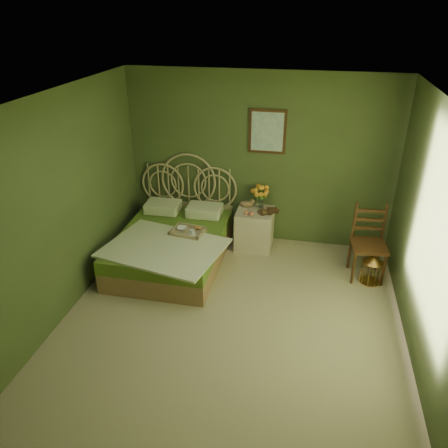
% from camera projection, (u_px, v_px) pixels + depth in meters
% --- Properties ---
extents(floor, '(4.50, 4.50, 0.00)m').
position_uv_depth(floor, '(230.00, 326.00, 5.15)').
color(floor, tan).
rests_on(floor, ground).
extents(ceiling, '(4.50, 4.50, 0.00)m').
position_uv_depth(ceiling, '(231.00, 102.00, 3.96)').
color(ceiling, silver).
rests_on(ceiling, wall_back).
extents(wall_back, '(4.00, 0.00, 4.00)m').
position_uv_depth(wall_back, '(259.00, 160.00, 6.52)').
color(wall_back, '#4D5F32').
rests_on(wall_back, floor).
extents(wall_left, '(0.00, 4.50, 4.50)m').
position_uv_depth(wall_left, '(56.00, 212.00, 4.92)').
color(wall_left, '#4D5F32').
rests_on(wall_left, floor).
extents(wall_right, '(0.00, 4.50, 4.50)m').
position_uv_depth(wall_right, '(434.00, 248.00, 4.19)').
color(wall_right, '#4D5F32').
rests_on(wall_right, floor).
extents(wall_art, '(0.54, 0.04, 0.64)m').
position_uv_depth(wall_art, '(267.00, 132.00, 6.27)').
color(wall_art, '#3D2410').
rests_on(wall_art, wall_back).
extents(bed, '(1.70, 2.15, 1.33)m').
position_uv_depth(bed, '(173.00, 242.00, 6.34)').
color(bed, '#A47E52').
rests_on(bed, floor).
extents(nightstand, '(0.55, 0.55, 1.03)m').
position_uv_depth(nightstand, '(255.00, 225.00, 6.69)').
color(nightstand, beige).
rests_on(nightstand, floor).
extents(chair, '(0.49, 0.49, 1.03)m').
position_uv_depth(chair, '(369.00, 237.00, 5.90)').
color(chair, '#3D2410').
rests_on(chair, floor).
extents(birdcage, '(0.28, 0.28, 0.42)m').
position_uv_depth(birdcage, '(372.00, 269.00, 5.88)').
color(birdcage, '#B67E3A').
rests_on(birdcage, floor).
extents(book_lower, '(0.20, 0.24, 0.02)m').
position_uv_depth(book_lower, '(267.00, 211.00, 6.55)').
color(book_lower, '#381E0F').
rests_on(book_lower, nightstand).
extents(book_upper, '(0.26, 0.27, 0.02)m').
position_uv_depth(book_upper, '(267.00, 209.00, 6.54)').
color(book_upper, '#472819').
rests_on(book_upper, nightstand).
extents(cereal_bowl, '(0.15, 0.15, 0.03)m').
position_uv_depth(cereal_bowl, '(182.00, 228.00, 6.22)').
color(cereal_bowl, white).
rests_on(cereal_bowl, bed).
extents(coffee_cup, '(0.09, 0.09, 0.07)m').
position_uv_depth(coffee_cup, '(192.00, 232.00, 6.08)').
color(coffee_cup, white).
rests_on(coffee_cup, bed).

